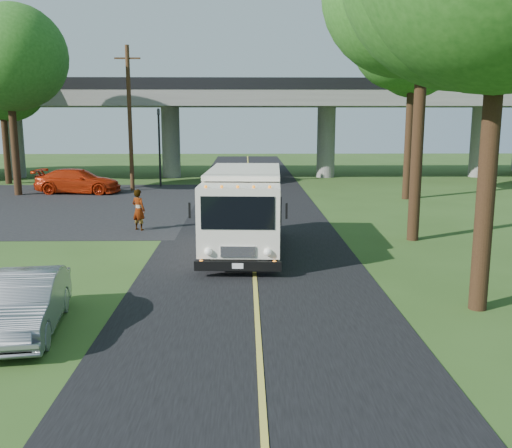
{
  "coord_description": "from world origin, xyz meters",
  "views": [
    {
      "loc": [
        -0.27,
        -12.44,
        4.73
      ],
      "look_at": [
        0.04,
        4.0,
        1.6
      ],
      "focal_mm": 40.0,
      "sensor_mm": 36.0,
      "label": 1
    }
  ],
  "objects_px": {
    "tree_left_lot": "(10,60)",
    "red_sedan": "(78,181)",
    "utility_pole": "(130,118)",
    "pedestrian": "(139,210)",
    "tree_left_far": "(2,75)",
    "step_van": "(244,208)",
    "traffic_signal": "(159,139)",
    "tree_right_far": "(418,49)",
    "silver_sedan": "(25,303)"
  },
  "relations": [
    {
      "from": "tree_right_far",
      "to": "tree_left_lot",
      "type": "height_order",
      "value": "tree_right_far"
    },
    {
      "from": "red_sedan",
      "to": "pedestrian",
      "type": "relative_size",
      "value": 2.99
    },
    {
      "from": "silver_sedan",
      "to": "pedestrian",
      "type": "relative_size",
      "value": 2.28
    },
    {
      "from": "red_sedan",
      "to": "pedestrian",
      "type": "height_order",
      "value": "pedestrian"
    },
    {
      "from": "tree_left_lot",
      "to": "tree_left_far",
      "type": "distance_m",
      "value": 6.72
    },
    {
      "from": "traffic_signal",
      "to": "silver_sedan",
      "type": "xyz_separation_m",
      "value": [
        0.86,
        -26.32,
        -2.55
      ]
    },
    {
      "from": "traffic_signal",
      "to": "tree_right_far",
      "type": "relative_size",
      "value": 0.47
    },
    {
      "from": "red_sedan",
      "to": "pedestrian",
      "type": "distance_m",
      "value": 13.13
    },
    {
      "from": "tree_right_far",
      "to": "red_sedan",
      "type": "xyz_separation_m",
      "value": [
        -19.81,
        2.97,
        -7.55
      ]
    },
    {
      "from": "utility_pole",
      "to": "tree_right_far",
      "type": "xyz_separation_m",
      "value": [
        16.71,
        -4.16,
        3.71
      ]
    },
    {
      "from": "tree_left_far",
      "to": "red_sedan",
      "type": "bearing_deg",
      "value": -39.1
    },
    {
      "from": "silver_sedan",
      "to": "pedestrian",
      "type": "distance_m",
      "value": 11.4
    },
    {
      "from": "step_van",
      "to": "pedestrian",
      "type": "xyz_separation_m",
      "value": [
        -4.4,
        3.95,
        -0.7
      ]
    },
    {
      "from": "tree_left_lot",
      "to": "silver_sedan",
      "type": "bearing_deg",
      "value": -68.67
    },
    {
      "from": "utility_pole",
      "to": "tree_left_far",
      "type": "distance_m",
      "value": 10.45
    },
    {
      "from": "tree_left_far",
      "to": "pedestrian",
      "type": "height_order",
      "value": "tree_left_far"
    },
    {
      "from": "tree_right_far",
      "to": "pedestrian",
      "type": "xyz_separation_m",
      "value": [
        -13.93,
        -8.77,
        -7.43
      ]
    },
    {
      "from": "step_van",
      "to": "red_sedan",
      "type": "xyz_separation_m",
      "value": [
        -10.28,
        15.69,
        -0.81
      ]
    },
    {
      "from": "tree_right_far",
      "to": "silver_sedan",
      "type": "height_order",
      "value": "tree_right_far"
    },
    {
      "from": "tree_left_lot",
      "to": "red_sedan",
      "type": "distance_m",
      "value": 7.89
    },
    {
      "from": "step_van",
      "to": "utility_pole",
      "type": "bearing_deg",
      "value": 115.96
    },
    {
      "from": "silver_sedan",
      "to": "pedestrian",
      "type": "xyz_separation_m",
      "value": [
        0.42,
        11.39,
        0.22
      ]
    },
    {
      "from": "tree_left_lot",
      "to": "tree_left_far",
      "type": "height_order",
      "value": "tree_left_lot"
    },
    {
      "from": "utility_pole",
      "to": "pedestrian",
      "type": "relative_size",
      "value": 5.18
    },
    {
      "from": "traffic_signal",
      "to": "tree_left_lot",
      "type": "xyz_separation_m",
      "value": [
        -7.79,
        -4.16,
        4.7
      ]
    },
    {
      "from": "utility_pole",
      "to": "red_sedan",
      "type": "xyz_separation_m",
      "value": [
        -3.1,
        -1.2,
        -3.84
      ]
    },
    {
      "from": "silver_sedan",
      "to": "red_sedan",
      "type": "bearing_deg",
      "value": 94.99
    },
    {
      "from": "pedestrian",
      "to": "red_sedan",
      "type": "bearing_deg",
      "value": -31.26
    },
    {
      "from": "utility_pole",
      "to": "tree_right_far",
      "type": "relative_size",
      "value": 0.82
    },
    {
      "from": "tree_left_lot",
      "to": "pedestrian",
      "type": "height_order",
      "value": "tree_left_lot"
    },
    {
      "from": "step_van",
      "to": "traffic_signal",
      "type": "bearing_deg",
      "value": 109.67
    },
    {
      "from": "utility_pole",
      "to": "tree_left_far",
      "type": "height_order",
      "value": "tree_left_far"
    },
    {
      "from": "traffic_signal",
      "to": "step_van",
      "type": "height_order",
      "value": "traffic_signal"
    },
    {
      "from": "tree_right_far",
      "to": "silver_sedan",
      "type": "relative_size",
      "value": 2.77
    },
    {
      "from": "tree_left_lot",
      "to": "silver_sedan",
      "type": "relative_size",
      "value": 2.65
    },
    {
      "from": "traffic_signal",
      "to": "step_van",
      "type": "xyz_separation_m",
      "value": [
        5.67,
        -18.88,
        -1.64
      ]
    },
    {
      "from": "tree_left_lot",
      "to": "red_sedan",
      "type": "xyz_separation_m",
      "value": [
        3.19,
        0.97,
        -7.15
      ]
    },
    {
      "from": "utility_pole",
      "to": "red_sedan",
      "type": "relative_size",
      "value": 1.73
    },
    {
      "from": "tree_left_lot",
      "to": "tree_right_far",
      "type": "bearing_deg",
      "value": -4.97
    },
    {
      "from": "utility_pole",
      "to": "pedestrian",
      "type": "bearing_deg",
      "value": -77.88
    },
    {
      "from": "step_van",
      "to": "tree_left_lot",
      "type": "bearing_deg",
      "value": 135.4
    },
    {
      "from": "traffic_signal",
      "to": "tree_left_far",
      "type": "xyz_separation_m",
      "value": [
        -10.79,
        1.84,
        4.25
      ]
    },
    {
      "from": "tree_right_far",
      "to": "tree_left_lot",
      "type": "xyz_separation_m",
      "value": [
        -23.0,
        2.0,
        -0.4
      ]
    },
    {
      "from": "utility_pole",
      "to": "pedestrian",
      "type": "height_order",
      "value": "utility_pole"
    },
    {
      "from": "tree_left_lot",
      "to": "silver_sedan",
      "type": "xyz_separation_m",
      "value": [
        8.65,
        -22.16,
        -7.25
      ]
    },
    {
      "from": "traffic_signal",
      "to": "step_van",
      "type": "bearing_deg",
      "value": -73.28
    },
    {
      "from": "utility_pole",
      "to": "step_van",
      "type": "relative_size",
      "value": 1.29
    },
    {
      "from": "pedestrian",
      "to": "traffic_signal",
      "type": "bearing_deg",
      "value": -52.98
    },
    {
      "from": "traffic_signal",
      "to": "silver_sedan",
      "type": "relative_size",
      "value": 1.31
    },
    {
      "from": "tree_left_far",
      "to": "step_van",
      "type": "bearing_deg",
      "value": -51.52
    }
  ]
}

